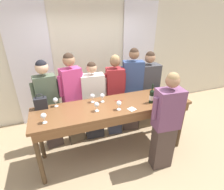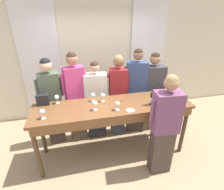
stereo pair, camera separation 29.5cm
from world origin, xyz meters
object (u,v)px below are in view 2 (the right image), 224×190
Objects in this scene: wine_glass_back_mid at (93,95)px; wine_glass_by_bottle at (103,96)px; wine_glass_front_right at (181,96)px; guest_navy_coat at (136,91)px; host_pouring at (164,127)px; tasting_bar at (113,111)px; wine_glass_front_left at (117,104)px; guest_pink_top at (76,97)px; guest_olive_jacket at (52,101)px; handbag at (43,99)px; guest_striped_shirt at (118,95)px; wine_glass_center_right at (166,92)px; wine_glass_back_right at (57,97)px; guest_cream_sweater at (96,101)px; wine_glass_near_host at (167,96)px; wine_bottle at (152,98)px; guest_beige_cap at (152,93)px; wine_glass_center_mid at (174,96)px; wine_glass_center_left at (179,93)px; wine_glass_front_mid at (42,112)px; wine_glass_back_left at (95,104)px.

wine_glass_by_bottle is (0.16, -0.05, 0.00)m from wine_glass_back_mid.
wine_glass_front_right is 0.94m from guest_navy_coat.
guest_navy_coat is 1.07× the size of host_pouring.
wine_glass_front_left is at bearing -79.44° from tasting_bar.
guest_pink_top is at bearing 137.64° from host_pouring.
guest_olive_jacket is (-1.08, 0.76, -0.21)m from wine_glass_front_left.
handbag is at bearing 168.97° from wine_glass_front_right.
handbag is 0.15× the size of guest_striped_shirt.
guest_pink_top is (-1.60, 0.55, -0.17)m from wine_glass_center_right.
wine_glass_back_right is 0.08× the size of guest_navy_coat.
wine_glass_front_right is at bearing -39.38° from guest_striped_shirt.
handbag is 0.38m from guest_olive_jacket.
host_pouring is (0.67, -0.55, -0.04)m from tasting_bar.
wine_glass_back_right is at bearing -0.95° from handbag.
wine_glass_front_left is 0.86m from guest_cream_sweater.
wine_glass_back_right is 0.78m from wine_glass_by_bottle.
tasting_bar is at bearing 140.61° from host_pouring.
guest_olive_jacket is 1.02× the size of host_pouring.
wine_glass_near_host is 1.37m from guest_cream_sweater.
wine_glass_back_right is 0.09× the size of guest_cream_sweater.
wine_bottle is 0.52m from wine_glass_front_right.
wine_glass_center_right is 1.93m from wine_glass_back_right.
wine_glass_center_mid is at bearing -86.09° from guest_beige_cap.
wine_glass_back_right is 0.09× the size of guest_olive_jacket.
wine_glass_center_right is 0.09× the size of guest_striped_shirt.
host_pouring is at bearing -88.27° from guest_navy_coat.
tasting_bar is 7.81× the size of wine_bottle.
wine_glass_back_mid and wine_glass_by_bottle have the same top height.
wine_glass_center_left is 1.53m from wine_glass_back_mid.
guest_pink_top reaches higher than wine_glass_back_right.
guest_striped_shirt reaches higher than wine_glass_back_right.
wine_glass_by_bottle is (-1.34, 0.22, 0.00)m from wine_glass_center_left.
wine_glass_center_mid is 1.40m from wine_glass_back_mid.
wine_glass_by_bottle is (-1.14, 0.14, 0.00)m from wine_glass_center_right.
wine_glass_front_mid is 0.79m from wine_glass_back_left.
wine_glass_front_mid is 1.84m from host_pouring.
tasting_bar is at bearing -53.37° from wine_glass_by_bottle.
guest_pink_top is 1.07× the size of host_pouring.
wine_glass_back_left is at bearing -98.67° from guest_cream_sweater.
wine_glass_center_right is 1.15m from wine_glass_by_bottle.
wine_bottle is 2.21× the size of wine_glass_center_left.
wine_glass_center_right is (1.00, 0.06, 0.22)m from tasting_bar.
wine_glass_back_left is 0.32m from wine_glass_back_mid.
guest_striped_shirt is (0.85, 0.00, -0.06)m from guest_pink_top.
tasting_bar is 17.24× the size of wine_glass_by_bottle.
handbag is 1.68× the size of wine_glass_back_mid.
guest_cream_sweater is at bearing 0.00° from guest_olive_jacket.
wine_glass_by_bottle is at bearing -80.74° from guest_cream_sweater.
guest_cream_sweater is at bearing 107.53° from wine_glass_front_left.
guest_striped_shirt is at bearing 140.62° from wine_glass_front_right.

